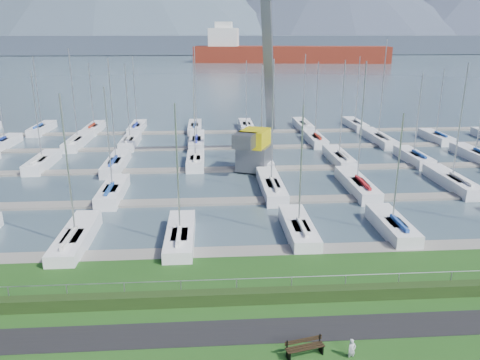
{
  "coord_description": "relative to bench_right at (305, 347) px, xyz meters",
  "views": [
    {
      "loc": [
        -2.33,
        -22.36,
        13.87
      ],
      "look_at": [
        0.0,
        12.0,
        3.0
      ],
      "focal_mm": 35.0,
      "sensor_mm": 36.0,
      "label": 1
    }
  ],
  "objects": [
    {
      "name": "water",
      "position": [
        -1.76,
        264.89,
        -0.82
      ],
      "size": [
        800.0,
        540.0,
        0.2
      ],
      "primitive_type": "cube",
      "color": "#445763"
    },
    {
      "name": "cargo_ship_mid",
      "position": [
        32.78,
        220.45,
        3.17
      ],
      "size": [
        96.38,
        31.36,
        21.5
      ],
      "rotation": [
        0.0,
        0.0,
        -0.14
      ],
      "color": "maroon",
      "rests_on": "water"
    },
    {
      "name": "foothill",
      "position": [
        -1.76,
        334.89,
        5.58
      ],
      "size": [
        900.0,
        80.0,
        12.0
      ],
      "primitive_type": "cube",
      "color": "#3B4656",
      "rests_on": "water"
    },
    {
      "name": "sailboat_fleet",
      "position": [
        -3.6,
        33.67,
        4.91
      ],
      "size": [
        76.16,
        49.7,
        13.62
      ],
      "color": "silver",
      "rests_on": "water"
    },
    {
      "name": "fence",
      "position": [
        -1.76,
        4.89,
        0.78
      ],
      "size": [
        80.0,
        0.04,
        0.04
      ],
      "primitive_type": "cylinder",
      "rotation": [
        0.0,
        1.57,
        0.0
      ],
      "color": "gray",
      "rests_on": "grass"
    },
    {
      "name": "bench_right",
      "position": [
        0.0,
        0.0,
        0.0
      ],
      "size": [
        1.85,
        0.82,
        0.85
      ],
      "rotation": [
        0.0,
        0.0,
        0.23
      ],
      "color": "black",
      "rests_on": "grass"
    },
    {
      "name": "person",
      "position": [
        2.07,
        -0.28,
        0.12
      ],
      "size": [
        0.45,
        0.36,
        1.07
      ],
      "primitive_type": "imported",
      "rotation": [
        0.0,
        0.0,
        0.29
      ],
      "color": "#BBBBC2",
      "rests_on": "grass"
    },
    {
      "name": "crane",
      "position": [
        1.14,
        31.63,
        4.91
      ],
      "size": [
        6.16,
        13.48,
        22.35
      ],
      "rotation": [
        0.0,
        0.0,
        -0.41
      ],
      "color": "slate",
      "rests_on": "water"
    },
    {
      "name": "hedge",
      "position": [
        -1.76,
        4.49,
        -0.07
      ],
      "size": [
        80.0,
        0.7,
        0.7
      ],
      "primitive_type": "cube",
      "color": "#1F3313",
      "rests_on": "grass"
    },
    {
      "name": "docks",
      "position": [
        -1.76,
        30.89,
        -0.64
      ],
      "size": [
        90.0,
        41.6,
        0.25
      ],
      "color": "slate",
      "rests_on": "water"
    },
    {
      "name": "path",
      "position": [
        -1.76,
        1.89,
        -0.41
      ],
      "size": [
        160.0,
        2.0,
        0.04
      ],
      "primitive_type": "cube",
      "color": "black",
      "rests_on": "grass"
    }
  ]
}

